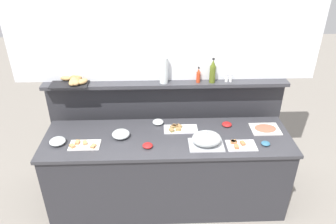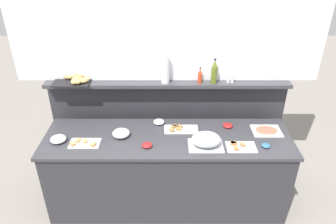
# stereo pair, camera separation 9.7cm
# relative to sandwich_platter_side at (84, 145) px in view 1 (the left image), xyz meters

# --- Properties ---
(ground_plane) EXTENTS (12.00, 12.00, 0.00)m
(ground_plane) POSITION_rel_sandwich_platter_side_xyz_m (0.83, 0.72, -0.90)
(ground_plane) COLOR gray
(buffet_counter) EXTENTS (2.54, 0.73, 0.89)m
(buffet_counter) POSITION_rel_sandwich_platter_side_xyz_m (0.83, 0.12, -0.45)
(buffet_counter) COLOR #2D2D33
(buffet_counter) RESTS_ON ground_plane
(back_ledge_unit) EXTENTS (2.68, 0.22, 1.29)m
(back_ledge_unit) POSITION_rel_sandwich_platter_side_xyz_m (0.83, 0.66, -0.22)
(back_ledge_unit) COLOR #2D2D33
(back_ledge_unit) RESTS_ON ground_plane
(upper_wall_panel) EXTENTS (3.28, 0.08, 1.31)m
(upper_wall_panel) POSITION_rel_sandwich_platter_side_xyz_m (0.83, 0.69, 1.05)
(upper_wall_panel) COLOR white
(upper_wall_panel) RESTS_ON back_ledge_unit
(sandwich_platter_side) EXTENTS (0.30, 0.17, 0.04)m
(sandwich_platter_side) POSITION_rel_sandwich_platter_side_xyz_m (0.00, 0.00, 0.00)
(sandwich_platter_side) COLOR white
(sandwich_platter_side) RESTS_ON buffet_counter
(sandwich_platter_rear) EXTENTS (0.29, 0.19, 0.04)m
(sandwich_platter_rear) POSITION_rel_sandwich_platter_side_xyz_m (1.53, -0.06, -0.00)
(sandwich_platter_rear) COLOR silver
(sandwich_platter_rear) RESTS_ON buffet_counter
(sandwich_platter_front) EXTENTS (0.36, 0.17, 0.04)m
(sandwich_platter_front) POSITION_rel_sandwich_platter_side_xyz_m (0.95, 0.26, 0.00)
(sandwich_platter_front) COLOR silver
(sandwich_platter_front) RESTS_ON buffet_counter
(cold_cuts_platter) EXTENTS (0.30, 0.23, 0.02)m
(cold_cuts_platter) POSITION_rel_sandwich_platter_side_xyz_m (1.87, 0.23, -0.00)
(cold_cuts_platter) COLOR white
(cold_cuts_platter) RESTS_ON buffet_counter
(serving_cloche) EXTENTS (0.34, 0.24, 0.17)m
(serving_cloche) POSITION_rel_sandwich_platter_side_xyz_m (1.20, -0.04, 0.06)
(serving_cloche) COLOR #B7BABF
(serving_cloche) RESTS_ON buffet_counter
(glass_bowl_large) EXTENTS (0.12, 0.12, 0.05)m
(glass_bowl_large) POSITION_rel_sandwich_platter_side_xyz_m (0.73, 0.38, 0.01)
(glass_bowl_large) COLOR silver
(glass_bowl_large) RESTS_ON buffet_counter
(glass_bowl_medium) EXTENTS (0.16, 0.16, 0.06)m
(glass_bowl_medium) POSITION_rel_sandwich_platter_side_xyz_m (-0.26, 0.04, 0.02)
(glass_bowl_medium) COLOR silver
(glass_bowl_medium) RESTS_ON buffet_counter
(glass_bowl_small) EXTENTS (0.18, 0.18, 0.07)m
(glass_bowl_small) POSITION_rel_sandwich_platter_side_xyz_m (0.35, 0.14, 0.02)
(glass_bowl_small) COLOR silver
(glass_bowl_small) RESTS_ON buffet_counter
(condiment_bowl_dark) EXTENTS (0.09, 0.09, 0.03)m
(condiment_bowl_dark) POSITION_rel_sandwich_platter_side_xyz_m (1.79, -0.05, 0.00)
(condiment_bowl_dark) COLOR teal
(condiment_bowl_dark) RESTS_ON buffet_counter
(condiment_bowl_teal) EXTENTS (0.11, 0.11, 0.04)m
(condiment_bowl_teal) POSITION_rel_sandwich_platter_side_xyz_m (1.47, 0.32, 0.01)
(condiment_bowl_teal) COLOR red
(condiment_bowl_teal) RESTS_ON buffet_counter
(condiment_bowl_cream) EXTENTS (0.10, 0.10, 0.04)m
(condiment_bowl_cream) POSITION_rel_sandwich_platter_side_xyz_m (0.63, -0.04, 0.01)
(condiment_bowl_cream) COLOR red
(condiment_bowl_cream) RESTS_ON buffet_counter
(hot_sauce_bottle) EXTENTS (0.04, 0.04, 0.18)m
(hot_sauce_bottle) POSITION_rel_sandwich_platter_side_xyz_m (1.17, 0.58, 0.47)
(hot_sauce_bottle) COLOR red
(hot_sauce_bottle) RESTS_ON back_ledge_unit
(olive_oil_bottle) EXTENTS (0.06, 0.06, 0.28)m
(olive_oil_bottle) POSITION_rel_sandwich_platter_side_xyz_m (1.32, 0.57, 0.51)
(olive_oil_bottle) COLOR #56661E
(olive_oil_bottle) RESTS_ON back_ledge_unit
(salt_shaker) EXTENTS (0.03, 0.03, 0.09)m
(salt_shaker) POSITION_rel_sandwich_platter_side_xyz_m (1.48, 0.59, 0.43)
(salt_shaker) COLOR white
(salt_shaker) RESTS_ON back_ledge_unit
(pepper_shaker) EXTENTS (0.03, 0.03, 0.09)m
(pepper_shaker) POSITION_rel_sandwich_platter_side_xyz_m (1.53, 0.59, 0.43)
(pepper_shaker) COLOR white
(pepper_shaker) RESTS_ON back_ledge_unit
(bread_basket) EXTENTS (0.41, 0.28, 0.08)m
(bread_basket) POSITION_rel_sandwich_platter_side_xyz_m (-0.16, 0.59, 0.42)
(bread_basket) COLOR black
(bread_basket) RESTS_ON back_ledge_unit
(water_carafe) EXTENTS (0.09, 0.09, 0.29)m
(water_carafe) POSITION_rel_sandwich_platter_side_xyz_m (0.80, 0.59, 0.53)
(water_carafe) COLOR silver
(water_carafe) RESTS_ON back_ledge_unit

